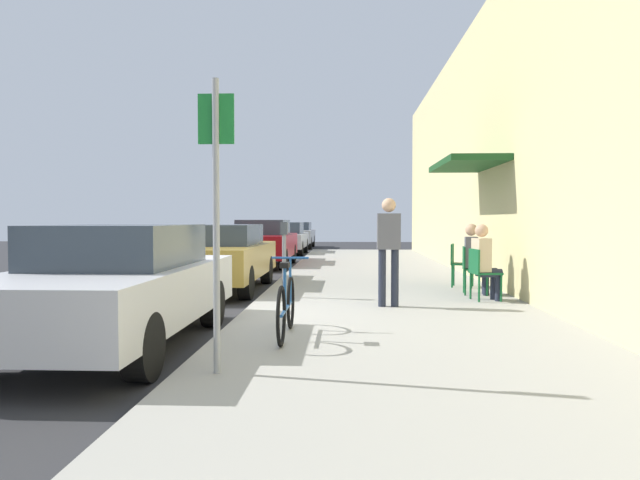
{
  "coord_description": "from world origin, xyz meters",
  "views": [
    {
      "loc": [
        1.55,
        -8.31,
        1.49
      ],
      "look_at": [
        0.97,
        4.16,
        1.04
      ],
      "focal_mm": 32.49,
      "sensor_mm": 36.0,
      "label": 1
    }
  ],
  "objects_px": {
    "cafe_chair_1": "(471,267)",
    "cafe_chair_2": "(458,262)",
    "parked_car_4": "(296,234)",
    "street_sign": "(216,202)",
    "parked_car_0": "(118,284)",
    "parked_car_3": "(284,238)",
    "parked_car_1": "(220,256)",
    "parking_meter": "(284,254)",
    "bicycle_0": "(286,306)",
    "seated_patron_0": "(485,259)",
    "parked_car_2": "(263,242)",
    "seated_patron_1": "(474,256)",
    "pedestrian_standing": "(389,243)",
    "cafe_chair_0": "(481,271)"
  },
  "relations": [
    {
      "from": "parked_car_1",
      "to": "street_sign",
      "type": "xyz_separation_m",
      "value": [
        1.5,
        -6.91,
        0.92
      ]
    },
    {
      "from": "parked_car_4",
      "to": "bicycle_0",
      "type": "xyz_separation_m",
      "value": [
        1.95,
        -23.36,
        -0.23
      ]
    },
    {
      "from": "cafe_chair_0",
      "to": "cafe_chair_2",
      "type": "bearing_deg",
      "value": 89.95
    },
    {
      "from": "parked_car_1",
      "to": "street_sign",
      "type": "relative_size",
      "value": 1.69
    },
    {
      "from": "parked_car_4",
      "to": "street_sign",
      "type": "bearing_deg",
      "value": -86.56
    },
    {
      "from": "seated_patron_0",
      "to": "seated_patron_1",
      "type": "bearing_deg",
      "value": 90.0
    },
    {
      "from": "parked_car_1",
      "to": "seated_patron_0",
      "type": "height_order",
      "value": "seated_patron_0"
    },
    {
      "from": "parked_car_3",
      "to": "pedestrian_standing",
      "type": "relative_size",
      "value": 2.59
    },
    {
      "from": "parked_car_1",
      "to": "parking_meter",
      "type": "relative_size",
      "value": 3.33
    },
    {
      "from": "seated_patron_0",
      "to": "cafe_chair_0",
      "type": "bearing_deg",
      "value": -171.05
    },
    {
      "from": "parked_car_4",
      "to": "seated_patron_0",
      "type": "relative_size",
      "value": 3.41
    },
    {
      "from": "parked_car_2",
      "to": "parking_meter",
      "type": "distance_m",
      "value": 8.27
    },
    {
      "from": "parking_meter",
      "to": "parked_car_0",
      "type": "bearing_deg",
      "value": -113.65
    },
    {
      "from": "parked_car_0",
      "to": "cafe_chair_2",
      "type": "height_order",
      "value": "parked_car_0"
    },
    {
      "from": "parked_car_0",
      "to": "parked_car_2",
      "type": "height_order",
      "value": "parked_car_2"
    },
    {
      "from": "cafe_chair_0",
      "to": "parked_car_1",
      "type": "bearing_deg",
      "value": 156.48
    },
    {
      "from": "cafe_chair_0",
      "to": "seated_patron_0",
      "type": "height_order",
      "value": "seated_patron_0"
    },
    {
      "from": "parked_car_1",
      "to": "cafe_chair_0",
      "type": "distance_m",
      "value": 5.36
    },
    {
      "from": "cafe_chair_2",
      "to": "pedestrian_standing",
      "type": "relative_size",
      "value": 0.51
    },
    {
      "from": "cafe_chair_0",
      "to": "cafe_chair_2",
      "type": "relative_size",
      "value": 1.0
    },
    {
      "from": "seated_patron_0",
      "to": "cafe_chair_1",
      "type": "distance_m",
      "value": 0.83
    },
    {
      "from": "seated_patron_1",
      "to": "pedestrian_standing",
      "type": "distance_m",
      "value": 2.3
    },
    {
      "from": "parked_car_0",
      "to": "cafe_chair_1",
      "type": "bearing_deg",
      "value": 39.63
    },
    {
      "from": "parked_car_4",
      "to": "cafe_chair_0",
      "type": "xyz_separation_m",
      "value": [
        4.91,
        -20.19,
        -0.09
      ]
    },
    {
      "from": "parked_car_2",
      "to": "cafe_chair_0",
      "type": "relative_size",
      "value": 5.06
    },
    {
      "from": "parked_car_3",
      "to": "seated_patron_1",
      "type": "distance_m",
      "value": 14.63
    },
    {
      "from": "parked_car_0",
      "to": "seated_patron_0",
      "type": "distance_m",
      "value": 5.95
    },
    {
      "from": "parked_car_4",
      "to": "parked_car_3",
      "type": "bearing_deg",
      "value": -90.0
    },
    {
      "from": "cafe_chair_1",
      "to": "cafe_chair_2",
      "type": "height_order",
      "value": "same"
    },
    {
      "from": "parked_car_2",
      "to": "seated_patron_1",
      "type": "distance_m",
      "value": 9.08
    },
    {
      "from": "parking_meter",
      "to": "cafe_chair_1",
      "type": "height_order",
      "value": "parking_meter"
    },
    {
      "from": "street_sign",
      "to": "bicycle_0",
      "type": "bearing_deg",
      "value": 74.38
    },
    {
      "from": "parked_car_0",
      "to": "street_sign",
      "type": "bearing_deg",
      "value": -45.18
    },
    {
      "from": "parked_car_2",
      "to": "street_sign",
      "type": "xyz_separation_m",
      "value": [
        1.5,
        -13.17,
        0.88
      ]
    },
    {
      "from": "parked_car_0",
      "to": "parked_car_3",
      "type": "height_order",
      "value": "parked_car_0"
    },
    {
      "from": "seated_patron_1",
      "to": "parked_car_3",
      "type": "bearing_deg",
      "value": 109.88
    },
    {
      "from": "parked_car_1",
      "to": "seated_patron_0",
      "type": "bearing_deg",
      "value": -23.18
    },
    {
      "from": "seated_patron_0",
      "to": "cafe_chair_1",
      "type": "relative_size",
      "value": 1.48
    },
    {
      "from": "parked_car_1",
      "to": "parked_car_4",
      "type": "bearing_deg",
      "value": 90.0
    },
    {
      "from": "parked_car_4",
      "to": "parking_meter",
      "type": "xyz_separation_m",
      "value": [
        1.55,
        -19.92,
        0.17
      ]
    },
    {
      "from": "parked_car_3",
      "to": "seated_patron_1",
      "type": "xyz_separation_m",
      "value": [
        4.97,
        -13.76,
        0.1
      ]
    },
    {
      "from": "parked_car_1",
      "to": "cafe_chair_1",
      "type": "height_order",
      "value": "parked_car_1"
    },
    {
      "from": "parked_car_1",
      "to": "cafe_chair_1",
      "type": "distance_m",
      "value": 5.09
    },
    {
      "from": "bicycle_0",
      "to": "seated_patron_0",
      "type": "height_order",
      "value": "seated_patron_0"
    },
    {
      "from": "cafe_chair_0",
      "to": "cafe_chair_1",
      "type": "bearing_deg",
      "value": 90.01
    },
    {
      "from": "parked_car_2",
      "to": "parked_car_4",
      "type": "relative_size",
      "value": 1.0
    },
    {
      "from": "bicycle_0",
      "to": "parked_car_4",
      "type": "bearing_deg",
      "value": 94.77
    },
    {
      "from": "parked_car_3",
      "to": "parked_car_0",
      "type": "bearing_deg",
      "value": -90.0
    },
    {
      "from": "parked_car_3",
      "to": "seated_patron_1",
      "type": "height_order",
      "value": "seated_patron_1"
    },
    {
      "from": "cafe_chair_1",
      "to": "parked_car_2",
      "type": "bearing_deg",
      "value": 122.91
    }
  ]
}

